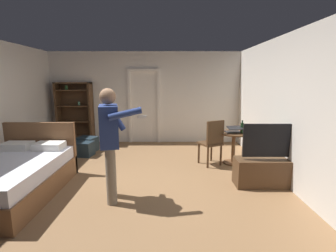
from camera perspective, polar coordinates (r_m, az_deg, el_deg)
name	(u,v)px	position (r m, az deg, el deg)	size (l,w,h in m)	color
ground_plane	(130,186)	(4.40, -8.88, -13.69)	(6.77, 6.77, 0.00)	olive
wall_back	(145,98)	(7.15, -5.33, 6.59)	(5.67, 0.12, 2.61)	silver
wall_right	(296,111)	(4.52, 27.93, 3.03)	(0.12, 6.40, 2.61)	silver
doorway_frame	(144,101)	(7.08, -5.63, 5.87)	(0.93, 0.08, 2.13)	white
bed	(13,176)	(4.65, -32.57, -9.94)	(1.34, 2.05, 1.02)	brown
bookshelf	(75,111)	(7.42, -20.93, 3.36)	(0.99, 0.32, 1.76)	#4C331E
tv_flatscreen	(269,168)	(4.61, 22.68, -9.16)	(1.17, 0.40, 1.10)	#4C331E
side_table	(234,142)	(5.49, 15.16, -3.75)	(0.67, 0.67, 0.70)	brown
laptop	(234,130)	(5.39, 15.15, -1.00)	(0.35, 0.36, 0.15)	black
bottle_on_table	(242,128)	(5.38, 16.99, -0.39)	(0.06, 0.06, 0.28)	black
wooden_chair	(212,141)	(5.25, 10.36, -3.43)	(0.56, 0.56, 0.99)	#4C331E
person_blue_shirt	(110,137)	(3.67, -13.41, -2.48)	(0.74, 0.64, 1.70)	gray
suitcase_dark	(80,149)	(6.30, -19.93, -5.03)	(0.62, 0.36, 0.34)	#1E2D38
suitcase_small	(87,144)	(6.62, -18.47, -4.07)	(0.48, 0.40, 0.37)	#1E2D38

